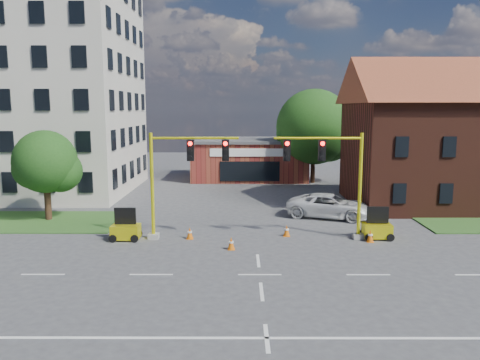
{
  "coord_description": "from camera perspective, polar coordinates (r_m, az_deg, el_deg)",
  "views": [
    {
      "loc": [
        -0.85,
        -20.59,
        7.58
      ],
      "look_at": [
        -0.94,
        10.0,
        2.87
      ],
      "focal_mm": 35.0,
      "sensor_mm": 36.0,
      "label": 1
    }
  ],
  "objects": [
    {
      "name": "ground",
      "position": [
        21.96,
        2.42,
        -11.46
      ],
      "size": [
        120.0,
        120.0,
        0.0
      ],
      "primitive_type": "plane",
      "color": "#424244",
      "rests_on": "ground"
    },
    {
      "name": "cone_b",
      "position": [
        27.67,
        -6.14,
        -6.48
      ],
      "size": [
        0.4,
        0.4,
        0.7
      ],
      "color": "orange",
      "rests_on": "ground"
    },
    {
      "name": "trailer_east",
      "position": [
        28.66,
        16.37,
        -5.77
      ],
      "size": [
        1.65,
        1.13,
        1.83
      ],
      "rotation": [
        0.0,
        0.0,
        -0.04
      ],
      "color": "yellow",
      "rests_on": "ground"
    },
    {
      "name": "tree_nw_front",
      "position": [
        33.95,
        -22.25,
        1.81
      ],
      "size": [
        4.42,
        4.21,
        6.15
      ],
      "color": "#362213",
      "rests_on": "ground"
    },
    {
      "name": "cone_d",
      "position": [
        28.21,
        5.71,
        -6.17
      ],
      "size": [
        0.4,
        0.4,
        0.7
      ],
      "color": "orange",
      "rests_on": "ground"
    },
    {
      "name": "cone_c",
      "position": [
        27.91,
        15.59,
        -6.62
      ],
      "size": [
        0.4,
        0.4,
        0.7
      ],
      "color": "orange",
      "rests_on": "ground"
    },
    {
      "name": "tree_large",
      "position": [
        48.34,
        9.43,
        6.13
      ],
      "size": [
        8.01,
        7.63,
        9.52
      ],
      "color": "#362213",
      "rests_on": "ground"
    },
    {
      "name": "lane_markings",
      "position": [
        19.17,
        2.78,
        -14.54
      ],
      "size": [
        60.0,
        36.0,
        0.01
      ],
      "primitive_type": null,
      "color": "white",
      "rests_on": "ground"
    },
    {
      "name": "trailer_west",
      "position": [
        28.08,
        -13.76,
        -5.97
      ],
      "size": [
        1.6,
        1.07,
        1.82
      ],
      "rotation": [
        0.0,
        0.0,
        -0.0
      ],
      "color": "yellow",
      "rests_on": "ground"
    },
    {
      "name": "cone_a",
      "position": [
        25.52,
        -1.08,
        -7.74
      ],
      "size": [
        0.4,
        0.4,
        0.7
      ],
      "color": "orange",
      "rests_on": "ground"
    },
    {
      "name": "brick_shop",
      "position": [
        50.87,
        1.12,
        2.63
      ],
      "size": [
        12.4,
        8.4,
        4.3
      ],
      "color": "maroon",
      "rests_on": "ground"
    },
    {
      "name": "pickup_white",
      "position": [
        33.34,
        10.88,
        -3.11
      ],
      "size": [
        6.45,
        4.45,
        1.64
      ],
      "primitive_type": "imported",
      "rotation": [
        0.0,
        0.0,
        1.25
      ],
      "color": "white",
      "rests_on": "ground"
    },
    {
      "name": "signal_mast_west",
      "position": [
        27.07,
        -7.28,
        0.9
      ],
      "size": [
        5.3,
        0.6,
        6.2
      ],
      "color": "gray",
      "rests_on": "ground"
    },
    {
      "name": "signal_mast_east",
      "position": [
        27.34,
        11.14,
        0.89
      ],
      "size": [
        5.3,
        0.6,
        6.2
      ],
      "color": "gray",
      "rests_on": "ground"
    },
    {
      "name": "office_block",
      "position": [
        46.69,
        -24.56,
        11.33
      ],
      "size": [
        18.4,
        15.4,
        20.6
      ],
      "color": "beige",
      "rests_on": "ground"
    }
  ]
}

